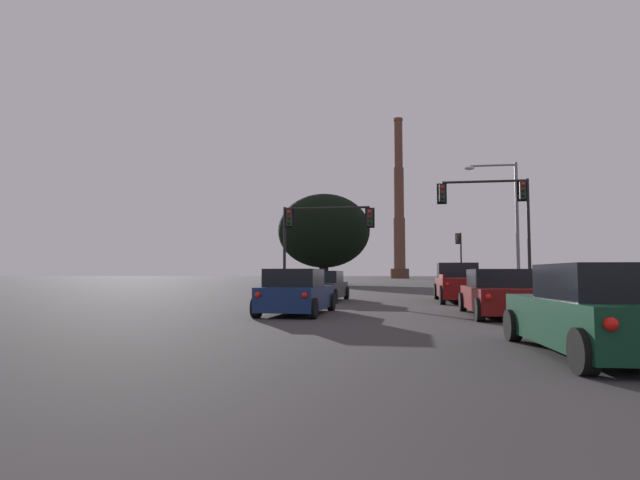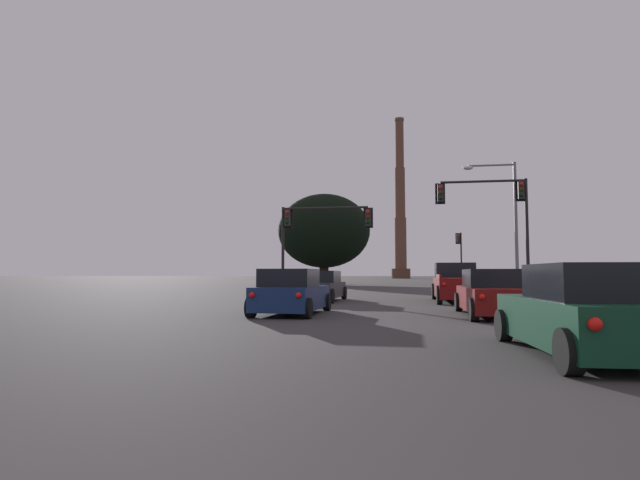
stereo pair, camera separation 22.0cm
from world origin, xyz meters
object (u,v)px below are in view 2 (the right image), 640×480
Objects in this scene: traffic_light_overhead_left at (313,227)px; sedan_left_lane_front at (320,287)px; traffic_light_far_right at (460,251)px; traffic_light_overhead_right at (497,207)px; hatchback_left_lane_second at (292,293)px; pickup_truck_right_lane_front at (458,284)px; smokestack at (400,215)px; sedan_right_lane_second at (495,294)px; hatchback_right_lane_third at (587,314)px; street_lamp at (507,212)px.

sedan_left_lane_front is at bearing -77.68° from traffic_light_overhead_left.
traffic_light_overhead_left is at bearing -113.26° from traffic_light_far_right.
traffic_light_overhead_left is at bearing 178.40° from traffic_light_overhead_right.
traffic_light_overhead_right is (9.08, 14.28, 4.50)m from hatchback_left_lane_second.
traffic_light_overhead_left is (-7.87, 6.27, 3.38)m from pickup_truck_right_lane_front.
smokestack is at bearing 86.91° from traffic_light_overhead_left.
traffic_light_overhead_right reaches higher than hatchback_left_lane_second.
sedan_right_lane_second is 127.65m from smokestack.
hatchback_right_lane_third reaches higher than sedan_right_lane_second.
hatchback_left_lane_second is 9.61m from hatchback_right_lane_third.
sedan_left_lane_front is 1.14× the size of hatchback_right_lane_third.
sedan_left_lane_front is 36.75m from traffic_light_far_right.
traffic_light_overhead_right reaches higher than pickup_truck_right_lane_front.
street_lamp reaches higher than traffic_light_overhead_left.
pickup_truck_right_lane_front is at bearing 55.72° from hatchback_left_lane_second.
sedan_right_lane_second is (6.26, 0.25, 0.00)m from hatchback_left_lane_second.
sedan_left_lane_front is 0.80× the size of traffic_light_far_right.
pickup_truck_right_lane_front is 0.82× the size of traffic_light_overhead_right.
sedan_right_lane_second is 0.82× the size of traffic_light_overhead_left.
smokestack is (-1.98, 133.99, 17.37)m from hatchback_right_lane_third.
traffic_light_overhead_left is at bearing -168.66° from street_lamp.
smokestack reaches higher than traffic_light_overhead_right.
street_lamp reaches higher than traffic_light_far_right.
hatchback_left_lane_second is 0.75× the size of pickup_truck_right_lane_front.
hatchback_left_lane_second is at bearing -91.93° from smokestack.
traffic_light_far_right is 85.20m from smokestack.
sedan_left_lane_front is 12.21m from traffic_light_overhead_right.
traffic_light_overhead_right is 113.26m from smokestack.
pickup_truck_right_lane_front is 1.17× the size of sedan_right_lane_second.
traffic_light_overhead_left is at bearing -93.09° from smokestack.
pickup_truck_right_lane_front is at bearing -89.12° from smokestack.
sedan_right_lane_second is 0.79× the size of traffic_light_far_right.
traffic_light_far_right is (12.17, 28.32, -0.25)m from traffic_light_overhead_left.
sedan_left_lane_front is 0.82× the size of traffic_light_overhead_left.
traffic_light_far_right is at bearing 66.74° from traffic_light_overhead_left.
traffic_light_overhead_right is 1.13× the size of traffic_light_far_right.
traffic_light_far_right is at bearing 85.15° from sedan_right_lane_second.
hatchback_right_lane_third is 25.00m from street_lamp.
smokestack reaches higher than hatchback_left_lane_second.
traffic_light_far_right is at bearing 75.34° from sedan_left_lane_front.
smokestack is (-1.82, 118.39, 17.23)m from pickup_truck_right_lane_front.
sedan_left_lane_front is 7.70m from traffic_light_overhead_left.
sedan_left_lane_front is 0.10× the size of smokestack.
traffic_light_far_right is 0.13× the size of smokestack.
traffic_light_far_right is at bearing 89.58° from street_lamp.
pickup_truck_right_lane_front reaches higher than sedan_right_lane_second.
hatchback_left_lane_second is 0.09× the size of smokestack.
pickup_truck_right_lane_front is at bearing 91.86° from sedan_right_lane_second.
smokestack reaches higher than sedan_right_lane_second.
sedan_right_lane_second is 42.97m from traffic_light_far_right.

